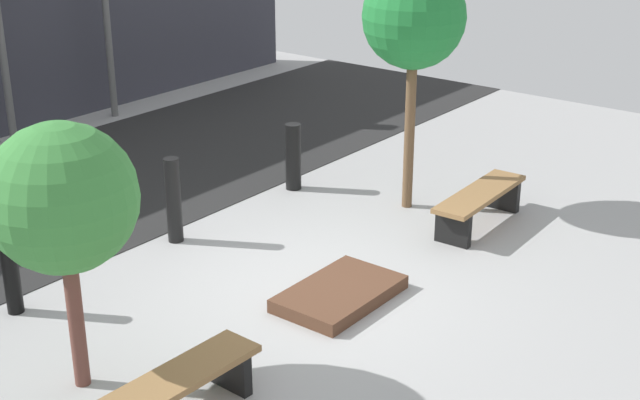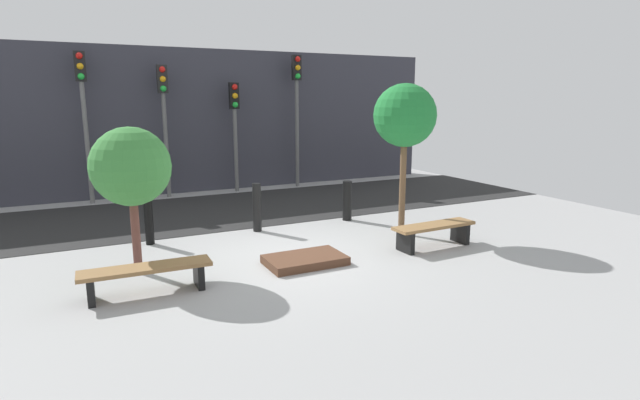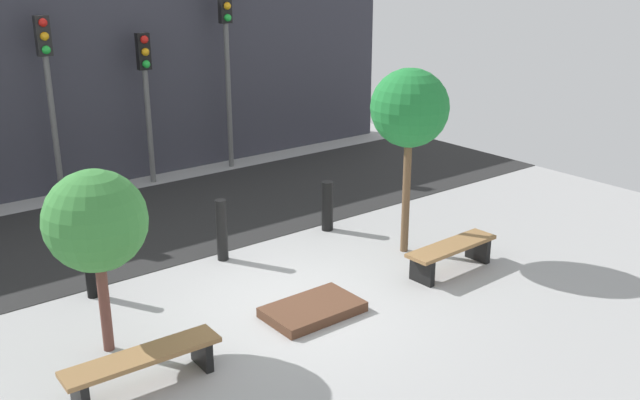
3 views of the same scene
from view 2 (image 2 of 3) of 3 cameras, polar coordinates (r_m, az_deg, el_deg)
The scene contains 15 objects.
ground_plane at distance 9.23m, azimuth -2.89°, elevation -6.51°, with size 18.00×18.00×0.00m, color #A0A0A0.
road_strip at distance 13.26m, azimuth -10.59°, elevation -1.07°, with size 18.00×4.27×0.01m, color #252525.
building_facade at distance 16.04m, azimuth -14.06°, elevation 8.73°, with size 16.20×0.50×4.33m, color #33333D.
bench_left at distance 7.87m, azimuth -19.22°, elevation -7.96°, with size 1.89×0.49×0.43m.
bench_right at distance 9.96m, azimuth 12.89°, elevation -3.44°, with size 1.75×0.50×0.46m.
planter_bed at distance 8.82m, azimuth -1.72°, elevation -6.87°, with size 1.37×0.85×0.15m, color #533423.
tree_behind_left_bench at distance 8.58m, azimuth -20.82°, elevation 3.51°, with size 1.28×1.28×2.42m.
tree_behind_right_bench at distance 10.49m, azimuth 9.68°, elevation 9.38°, with size 1.30×1.30×3.16m.
bollard_far_left at distance 10.43m, azimuth -18.98°, elevation -2.19°, with size 0.17×0.17×0.99m, color black.
bollard_left at distance 10.92m, azimuth -7.22°, elevation -0.84°, with size 0.19×0.19×1.06m, color black.
bollard_center at distance 11.85m, azimuth 3.13°, elevation -0.08°, with size 0.22×0.22×0.94m, color black.
traffic_light_west at distance 14.90m, azimuth -25.44°, elevation 10.19°, with size 0.28×0.27×4.07m.
traffic_light_mid_west at distance 15.10m, azimuth -17.40°, elevation 10.07°, with size 0.28×0.27×3.77m.
traffic_light_mid_east at distance 15.57m, azimuth -9.71°, elevation 9.36°, with size 0.28×0.27×3.32m.
traffic_light_east at distance 16.29m, azimuth -2.65°, elevation 11.57°, with size 0.28×0.27×4.19m.
Camera 2 is at (-3.50, -8.05, 2.86)m, focal length 28.00 mm.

